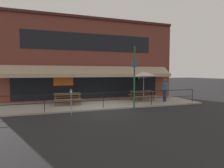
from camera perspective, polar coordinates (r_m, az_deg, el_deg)
ground_plane at (r=10.85m, az=-2.49°, el=-8.56°), size 120.00×120.00×0.00m
patio_deck at (r=12.74m, az=-4.87°, el=-6.50°), size 15.00×4.00×0.10m
restaurant_building at (r=14.76m, az=-6.87°, el=7.93°), size 15.00×1.60×6.84m
patio_railing at (r=10.99m, az=-2.91°, el=-4.16°), size 13.84×0.04×0.97m
picnic_table_left at (r=12.47m, az=-14.31°, el=-3.77°), size 1.80×1.42×0.76m
picnic_table_centre at (r=13.96m, az=9.83°, el=-2.93°), size 1.80×1.42×0.76m
patio_umbrella_centre at (r=13.68m, az=10.32°, el=3.12°), size 2.14×2.14×2.38m
pedestrian_walking at (r=13.94m, az=16.84°, el=-1.59°), size 0.25×0.62×1.71m
parking_meter_near at (r=9.78m, az=-13.25°, el=-3.16°), size 0.15×0.16×1.42m
street_sign_pole at (r=10.79m, az=7.32°, el=2.18°), size 0.28×0.09×3.93m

